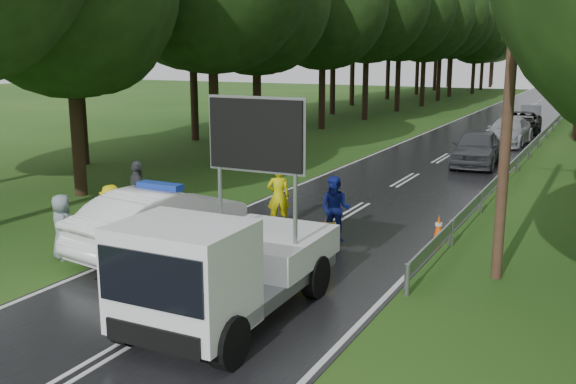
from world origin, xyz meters
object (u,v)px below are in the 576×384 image
Objects in this scene: barrier at (288,231)px; civilian at (335,209)px; queue_car_second at (508,132)px; officer at (278,196)px; queue_car_third at (521,122)px; queue_car_first at (477,148)px; queue_car_fourth at (530,114)px; police_sedan at (162,221)px; work_truck at (223,267)px.

civilian is at bearing 55.29° from barrier.
civilian is at bearing -90.81° from queue_car_second.
queue_car_second is (3.37, 20.66, -0.18)m from officer.
officer is 0.38× the size of queue_car_third.
queue_car_first reaches higher than queue_car_fourth.
officer is at bearing -107.74° from queue_car_first.
queue_car_second is 1.06× the size of queue_car_third.
police_sedan is 24.71m from queue_car_second.
work_truck is at bearing -89.52° from queue_car_second.
queue_car_first is (1.05, 13.76, -0.08)m from civilian.
queue_car_second is at bearing 83.83° from queue_car_first.
officer is 1.02× the size of civilian.
queue_car_third is 1.24× the size of queue_car_fourth.
police_sedan is 2.42× the size of barrier.
queue_car_second is 12.00m from queue_car_fourth.
queue_car_second is at bearing -92.69° from police_sedan.
queue_car_third is (0.13, 13.53, -0.15)m from queue_car_first.
police_sedan is at bearing -146.47° from civilian.
queue_car_third is (1.60, 29.29, -0.07)m from barrier.
police_sedan is 17.32m from queue_car_first.
barrier is at bearing -107.68° from civilian.
work_truck is 5.98m from civilian.
queue_car_fourth is at bearing 85.80° from queue_car_first.
barrier is 35.32m from queue_car_fourth.
officer reaches higher than civilian.
civilian is (3.57, 2.94, 0.06)m from police_sedan.
queue_car_first is 19.54m from queue_car_fourth.
work_truck reaches higher than police_sedan.
officer reaches higher than queue_car_third.
queue_car_fourth is (1.00, 33.29, -0.26)m from civilian.
civilian is (-0.25, 5.97, -0.23)m from work_truck.
work_truck reaches higher than queue_car_fourth.
officer is 13.50m from queue_car_first.
queue_car_first is at bearing 61.67° from barrier.
police_sedan is at bearing 173.61° from barrier.
queue_car_first is at bearing 86.70° from work_truck.
queue_car_third is at bearing 81.53° from civilian.
barrier is at bearing 98.57° from work_truck.
civilian reaches higher than queue_car_third.
police_sedan reaches higher than queue_car_first.
queue_car_second is at bearing -131.81° from officer.
police_sedan is at bearing -102.34° from queue_car_fourth.
queue_car_first is (1.47, 15.76, 0.08)m from barrier.
police_sedan reaches higher than queue_car_fourth.
queue_car_third reaches higher than queue_car_fourth.
queue_car_second is at bearing -93.77° from queue_car_fourth.
work_truck is at bearing 150.21° from police_sedan.
officer is at bearing 108.44° from work_truck.
civilian is (0.41, 2.00, 0.17)m from barrier.
queue_car_third is at bearing -90.29° from police_sedan.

